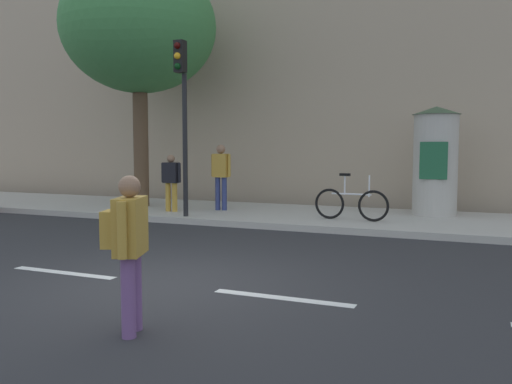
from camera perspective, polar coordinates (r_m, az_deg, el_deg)
ground_plane at (r=7.42m, az=-9.87°, el=-9.66°), size 80.00×80.00×0.00m
sidewalk_curb at (r=13.73m, az=6.12°, el=-2.65°), size 36.00×4.00×0.15m
lane_markings at (r=7.42m, az=-9.87°, el=-9.63°), size 25.80×0.16×0.01m
building_backdrop at (r=18.90m, az=10.86°, el=17.07°), size 36.00×5.00×11.78m
traffic_light at (r=13.16m, az=-7.86°, el=9.75°), size 0.24×0.45×4.22m
poster_column at (r=14.04m, az=18.55°, el=3.21°), size 1.18×1.18×2.70m
street_tree at (r=16.12m, az=-12.37°, el=16.73°), size 4.36×4.36×6.94m
pedestrian_in_light_jacket at (r=5.40m, az=-13.44°, el=-5.01°), size 0.48×0.60×1.57m
pedestrian_in_dark_shirt at (r=14.42m, az=-3.76°, el=2.15°), size 0.57×0.25×1.76m
pedestrian_near_pole at (r=14.29m, az=-8.97°, el=1.47°), size 0.57×0.39×1.50m
bicycle_leaning at (r=12.63m, az=10.08°, el=-1.22°), size 1.77×0.18×1.09m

